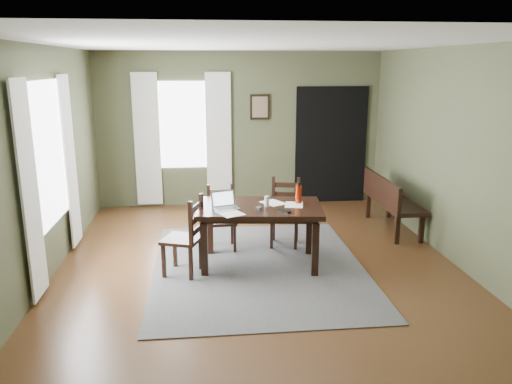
{
  "coord_description": "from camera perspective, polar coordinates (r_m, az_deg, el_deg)",
  "views": [
    {
      "loc": [
        -0.65,
        -5.8,
        2.47
      ],
      "look_at": [
        0.0,
        0.3,
        0.9
      ],
      "focal_mm": 35.0,
      "sensor_mm": 36.0,
      "label": 1
    }
  ],
  "objects": [
    {
      "name": "paper_a",
      "position": [
        5.88,
        -3.02,
        -2.4
      ],
      "size": [
        0.37,
        0.41,
        0.0
      ],
      "primitive_type": "cube",
      "rotation": [
        0.0,
        0.0,
        0.45
      ],
      "color": "white",
      "rests_on": "dining_table"
    },
    {
      "name": "chair_back_left",
      "position": [
        6.84,
        -3.95,
        -3.03
      ],
      "size": [
        0.4,
        0.4,
        0.87
      ],
      "rotation": [
        0.0,
        0.0,
        0.06
      ],
      "color": "black",
      "rests_on": "rug"
    },
    {
      "name": "curtain_back_right",
      "position": [
        8.84,
        -4.28,
        6.05
      ],
      "size": [
        0.44,
        0.03,
        2.3
      ],
      "color": "silver",
      "rests_on": "ground"
    },
    {
      "name": "laptop",
      "position": [
        6.07,
        -3.6,
        -1.37
      ],
      "size": [
        0.35,
        0.31,
        0.2
      ],
      "rotation": [
        0.0,
        0.0,
        0.3
      ],
      "color": "#B7B7BC",
      "rests_on": "dining_table"
    },
    {
      "name": "window_left",
      "position": [
        6.35,
        -22.7,
        4.0
      ],
      "size": [
        0.01,
        1.3,
        1.7
      ],
      "color": "white",
      "rests_on": "ground"
    },
    {
      "name": "chair_end",
      "position": [
        6.02,
        -8.0,
        -5.14
      ],
      "size": [
        0.54,
        0.54,
        0.96
      ],
      "rotation": [
        0.0,
        0.0,
        -1.91
      ],
      "color": "black",
      "rests_on": "rug"
    },
    {
      "name": "bench",
      "position": [
        7.85,
        14.99,
        -0.68
      ],
      "size": [
        0.47,
        1.48,
        0.83
      ],
      "rotation": [
        0.0,
        0.0,
        1.57
      ],
      "color": "black",
      "rests_on": "ground"
    },
    {
      "name": "tv_remote",
      "position": [
        5.93,
        3.17,
        -2.19
      ],
      "size": [
        0.15,
        0.17,
        0.02
      ],
      "primitive_type": "cube",
      "rotation": [
        0.0,
        0.0,
        0.71
      ],
      "color": "black",
      "rests_on": "dining_table"
    },
    {
      "name": "curtain_left_near",
      "position": [
        5.63,
        -24.46,
        -0.0
      ],
      "size": [
        0.03,
        0.48,
        2.3
      ],
      "color": "silver",
      "rests_on": "ground"
    },
    {
      "name": "curtain_left_far",
      "position": [
        7.17,
        -20.47,
        3.24
      ],
      "size": [
        0.03,
        0.48,
        2.3
      ],
      "color": "silver",
      "rests_on": "ground"
    },
    {
      "name": "paper_d",
      "position": [
        6.23,
        4.35,
        -1.46
      ],
      "size": [
        0.27,
        0.32,
        0.0
      ],
      "primitive_type": "cube",
      "rotation": [
        0.0,
        0.0,
        -0.21
      ],
      "color": "white",
      "rests_on": "dining_table"
    },
    {
      "name": "drinking_glass",
      "position": [
        6.13,
        1.24,
        -1.07
      ],
      "size": [
        0.07,
        0.07,
        0.13
      ],
      "primitive_type": "cylinder",
      "rotation": [
        0.0,
        0.0,
        -0.23
      ],
      "color": "silver",
      "rests_on": "dining_table"
    },
    {
      "name": "ground",
      "position": [
        6.34,
        0.29,
        -8.63
      ],
      "size": [
        5.0,
        6.0,
        0.01
      ],
      "color": "#492C16"
    },
    {
      "name": "dining_table",
      "position": [
        6.2,
        0.42,
        -2.43
      ],
      "size": [
        1.61,
        1.07,
        0.76
      ],
      "rotation": [
        0.0,
        0.0,
        -0.11
      ],
      "color": "black",
      "rests_on": "rug"
    },
    {
      "name": "chair_back_right",
      "position": [
        6.98,
        3.32,
        -2.4
      ],
      "size": [
        0.49,
        0.49,
        0.93
      ],
      "rotation": [
        0.0,
        0.0,
        -0.22
      ],
      "color": "black",
      "rests_on": "rug"
    },
    {
      "name": "computer_mouse",
      "position": [
        6.01,
        0.29,
        -1.89
      ],
      "size": [
        0.09,
        0.11,
        0.03
      ],
      "primitive_type": "cube",
      "rotation": [
        0.0,
        0.0,
        -0.43
      ],
      "color": "#3F3F42",
      "rests_on": "dining_table"
    },
    {
      "name": "framed_picture",
      "position": [
        8.85,
        0.44,
        9.69
      ],
      "size": [
        0.34,
        0.03,
        0.44
      ],
      "color": "black",
      "rests_on": "ground"
    },
    {
      "name": "rug",
      "position": [
        6.33,
        0.29,
        -8.53
      ],
      "size": [
        2.6,
        3.2,
        0.01
      ],
      "color": "#454545",
      "rests_on": "ground"
    },
    {
      "name": "curtain_back_left",
      "position": [
        8.88,
        -12.34,
        5.81
      ],
      "size": [
        0.44,
        0.03,
        2.3
      ],
      "color": "silver",
      "rests_on": "ground"
    },
    {
      "name": "water_bottle",
      "position": [
        6.29,
        4.89,
        -0.18
      ],
      "size": [
        0.1,
        0.1,
        0.27
      ],
      "rotation": [
        0.0,
        0.0,
        -0.43
      ],
      "color": "#A7270C",
      "rests_on": "dining_table"
    },
    {
      "name": "doorway_back",
      "position": [
        9.18,
        8.56,
        5.3
      ],
      "size": [
        1.3,
        0.03,
        2.1
      ],
      "color": "black",
      "rests_on": "ground"
    },
    {
      "name": "room_shell",
      "position": [
        5.87,
        0.31,
        7.84
      ],
      "size": [
        5.02,
        6.02,
        2.71
      ],
      "color": "#474C31",
      "rests_on": "ground"
    },
    {
      "name": "window_back",
      "position": [
        8.84,
        -8.37,
        7.58
      ],
      "size": [
        1.0,
        0.01,
        1.5
      ],
      "color": "white",
      "rests_on": "ground"
    },
    {
      "name": "paper_c",
      "position": [
        6.31,
        1.96,
        -1.24
      ],
      "size": [
        0.35,
        0.37,
        0.0
      ],
      "primitive_type": "cube",
      "rotation": [
        0.0,
        0.0,
        0.53
      ],
      "color": "white",
      "rests_on": "dining_table"
    }
  ]
}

